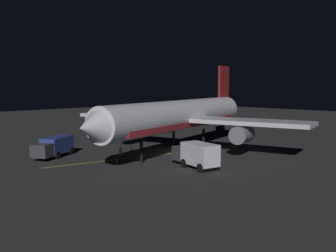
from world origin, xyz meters
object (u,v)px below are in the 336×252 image
airliner (181,116)px  traffic_cone_near_left (116,161)px  ground_crew_worker (121,155)px  baggage_truck (54,147)px  traffic_cone_near_right (132,150)px  catering_truck (197,155)px

airliner → traffic_cone_near_left: (-0.46, 10.97, -4.31)m
ground_crew_worker → traffic_cone_near_left: (-0.19, 0.74, -0.64)m
baggage_truck → traffic_cone_near_right: bearing=-111.4°
catering_truck → traffic_cone_near_left: bearing=30.8°
airliner → baggage_truck: (7.88, 13.83, -3.32)m
baggage_truck → ground_crew_worker: bearing=-156.1°
catering_truck → traffic_cone_near_left: (7.66, 4.57, -1.08)m
catering_truck → ground_crew_worker: catering_truck is taller
traffic_cone_near_right → traffic_cone_near_left: bearing=127.7°
catering_truck → traffic_cone_near_right: (12.46, -1.63, -1.08)m
baggage_truck → ground_crew_worker: (-8.15, -3.61, -0.35)m
airliner → traffic_cone_near_right: bearing=47.8°
airliner → traffic_cone_near_right: 7.75m
ground_crew_worker → traffic_cone_near_left: ground_crew_worker is taller
ground_crew_worker → traffic_cone_near_right: (4.60, -5.46, -0.64)m
airliner → traffic_cone_near_left: 11.79m
baggage_truck → catering_truck: catering_truck is taller
airliner → ground_crew_worker: 10.87m
ground_crew_worker → baggage_truck: bearing=23.9°
airliner → catering_truck: (-8.12, 6.40, -3.22)m
airliner → catering_truck: size_ratio=5.98×
airliner → baggage_truck: size_ratio=5.82×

